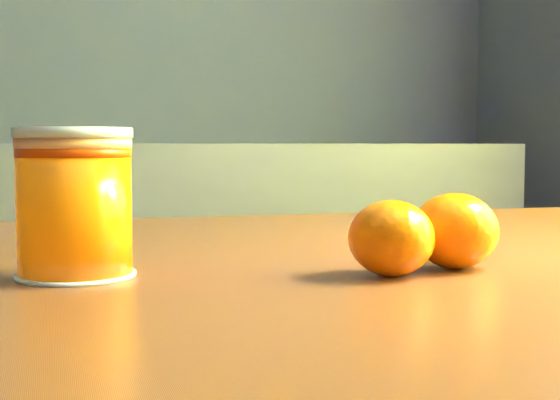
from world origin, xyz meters
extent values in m
cube|color=brown|center=(0.85, 0.13, 0.79)|extent=(1.14, 0.84, 0.04)
cylinder|color=orange|center=(0.66, 0.10, 0.85)|extent=(0.07, 0.07, 0.09)
cylinder|color=#FFAB68|center=(0.66, 0.10, 0.90)|extent=(0.08, 0.08, 0.01)
cylinder|color=silver|center=(0.66, 0.10, 0.91)|extent=(0.08, 0.08, 0.00)
ellipsoid|color=orange|center=(0.92, 0.08, 0.84)|extent=(0.07, 0.07, 0.05)
ellipsoid|color=orange|center=(0.87, 0.06, 0.84)|extent=(0.07, 0.07, 0.05)
camera|label=1|loc=(0.69, -0.44, 0.90)|focal=50.00mm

